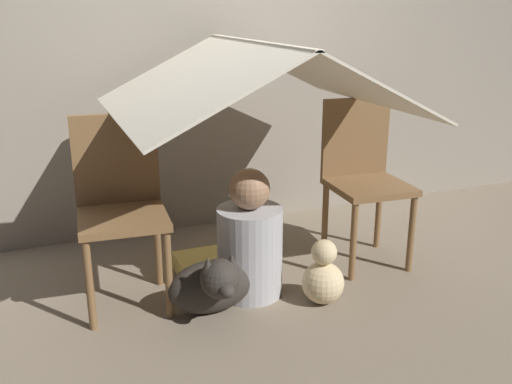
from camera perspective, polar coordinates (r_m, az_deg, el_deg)
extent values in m
plane|color=gray|center=(2.98, 1.02, -10.10)|extent=(8.80, 8.80, 0.00)
cube|color=gray|center=(3.66, -5.65, 15.51)|extent=(7.00, 0.05, 2.50)
cylinder|color=brown|center=(2.69, -16.30, -8.97)|extent=(0.04, 0.04, 0.44)
cylinder|color=brown|center=(2.71, -8.73, -8.20)|extent=(0.04, 0.04, 0.44)
cylinder|color=brown|center=(3.01, -16.52, -5.99)|extent=(0.04, 0.04, 0.44)
cylinder|color=brown|center=(3.03, -9.79, -5.34)|extent=(0.04, 0.04, 0.44)
cube|color=brown|center=(2.76, -13.18, -2.58)|extent=(0.44, 0.44, 0.04)
cube|color=brown|center=(2.87, -13.84, 3.22)|extent=(0.41, 0.06, 0.45)
cylinder|color=brown|center=(3.07, 9.71, -4.96)|extent=(0.04, 0.04, 0.44)
cylinder|color=brown|center=(3.25, 15.27, -4.08)|extent=(0.04, 0.04, 0.44)
cylinder|color=brown|center=(3.36, 6.92, -2.75)|extent=(0.04, 0.04, 0.44)
cylinder|color=brown|center=(3.52, 12.15, -2.06)|extent=(0.04, 0.04, 0.44)
cube|color=brown|center=(3.22, 11.26, 0.53)|extent=(0.43, 0.43, 0.04)
cube|color=brown|center=(3.32, 9.92, 5.45)|extent=(0.41, 0.05, 0.45)
cube|color=silver|center=(2.68, -6.87, 11.03)|extent=(0.68, 1.29, 0.34)
cube|color=silver|center=(2.92, 6.31, 11.63)|extent=(0.68, 1.29, 0.34)
cube|color=silver|center=(2.77, 0.00, 14.79)|extent=(0.04, 1.29, 0.01)
cylinder|color=#B2B2B7|center=(2.89, -0.63, -5.97)|extent=(0.33, 0.33, 0.46)
sphere|color=#9E7556|center=(2.77, -0.65, 0.30)|extent=(0.20, 0.20, 0.20)
ellipsoid|color=#332D28|center=(2.77, -4.57, -9.41)|extent=(0.42, 0.21, 0.26)
sphere|color=#332D28|center=(2.59, -3.60, -8.64)|extent=(0.19, 0.19, 0.19)
ellipsoid|color=#332D28|center=(2.53, -3.00, -9.81)|extent=(0.07, 0.09, 0.06)
cone|color=#332D28|center=(2.54, -4.84, -7.34)|extent=(0.06, 0.06, 0.08)
cone|color=#332D28|center=(2.57, -2.45, -6.97)|extent=(0.06, 0.06, 0.08)
cube|color=#E5CC66|center=(3.17, -3.98, -7.35)|extent=(0.42, 0.33, 0.10)
sphere|color=beige|center=(2.88, 6.70, -8.99)|extent=(0.21, 0.21, 0.21)
sphere|color=beige|center=(2.80, 6.83, -6.00)|extent=(0.13, 0.13, 0.13)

